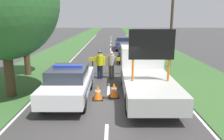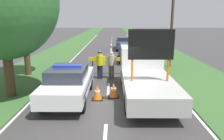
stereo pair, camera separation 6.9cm
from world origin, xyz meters
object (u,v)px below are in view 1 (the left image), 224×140
queued_car_sedan_black (129,52)px  traffic_cone_near_police (98,92)px  police_car (69,82)px  pedestrian_civilian (111,63)px  roadside_tree_near_left (1,0)px  work_truck (144,73)px  queued_car_hatch_blue (123,43)px  police_officer (100,63)px  traffic_cone_near_truck (114,90)px  traffic_cone_centre_front (84,76)px  traffic_cone_behind_barrier (58,77)px  roadside_tree_near_right (22,7)px  utility_pole (172,5)px  road_barrier (107,61)px

queued_car_sedan_black → traffic_cone_near_police: bearing=77.1°
police_car → pedestrian_civilian: 4.00m
roadside_tree_near_left → traffic_cone_near_police: bearing=-5.1°
work_truck → queued_car_hatch_blue: size_ratio=1.30×
queued_car_sedan_black → police_officer: bearing=69.2°
queued_car_hatch_blue → traffic_cone_near_police: bearing=83.0°
traffic_cone_near_truck → traffic_cone_centre_front: bearing=123.6°
queued_car_hatch_blue → traffic_cone_behind_barrier: bearing=71.7°
police_officer → roadside_tree_near_right: 5.81m
work_truck → pedestrian_civilian: size_ratio=3.61×
police_officer → traffic_cone_near_truck: 3.37m
police_officer → utility_pole: bearing=-168.0°
queued_car_sedan_black → queued_car_hatch_blue: 7.17m
police_car → traffic_cone_near_truck: (2.02, 0.27, -0.45)m
police_car → road_barrier: police_car is taller
police_car → road_barrier: bearing=73.3°
road_barrier → queued_car_hatch_blue: (1.67, 12.15, -0.16)m
police_car → utility_pole: (6.25, 6.75, 3.74)m
traffic_cone_behind_barrier → utility_pole: size_ratio=0.07×
police_officer → traffic_cone_behind_barrier: bearing=-6.3°
traffic_cone_centre_front → traffic_cone_near_police: bearing=-71.6°
police_officer → roadside_tree_near_right: bearing=-31.5°
police_car → police_officer: 3.68m
police_car → traffic_cone_centre_front: 2.85m
traffic_cone_behind_barrier → roadside_tree_near_right: 4.85m
roadside_tree_near_left → roadside_tree_near_right: roadside_tree_near_left is taller
work_truck → queued_car_sedan_black: size_ratio=1.33×
traffic_cone_centre_front → traffic_cone_near_truck: 3.03m
work_truck → traffic_cone_near_truck: bearing=20.4°
traffic_cone_near_police → traffic_cone_behind_barrier: traffic_cone_near_police is taller
work_truck → road_barrier: (-1.86, 3.60, -0.09)m
traffic_cone_near_police → roadside_tree_near_left: roadside_tree_near_left is taller
work_truck → queued_car_sedan_black: 8.58m
police_officer → queued_car_hatch_blue: 13.28m
traffic_cone_near_police → roadside_tree_near_right: bearing=137.6°
traffic_cone_centre_front → roadside_tree_near_left: roadside_tree_near_left is taller
roadside_tree_near_right → queued_car_sedan_black: bearing=36.1°
work_truck → roadside_tree_near_right: (-7.02, 3.51, 3.26)m
pedestrian_civilian → roadside_tree_near_right: size_ratio=0.28×
police_officer → roadside_tree_near_left: 6.08m
traffic_cone_near_police → utility_pole: bearing=53.9°
police_car → utility_pole: bearing=50.8°
road_barrier → traffic_cone_behind_barrier: bearing=-151.7°
traffic_cone_near_police → queued_car_sedan_black: bearing=77.1°
queued_car_hatch_blue → work_truck: bearing=90.7°
work_truck → roadside_tree_near_right: roadside_tree_near_right is taller
road_barrier → utility_pole: utility_pole is taller
police_car → traffic_cone_behind_barrier: 3.13m
traffic_cone_near_truck → utility_pole: (4.23, 6.49, 4.19)m
police_officer → traffic_cone_centre_front: (-0.86, -0.68, -0.65)m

